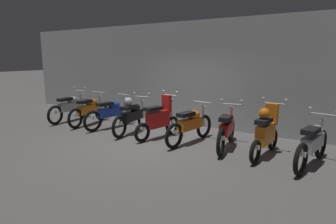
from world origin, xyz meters
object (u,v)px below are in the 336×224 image
at_px(motorbike_slot_1, 89,110).
at_px(motorbike_slot_4, 159,119).
at_px(motorbike_slot_2, 111,113).
at_px(motorbike_slot_0, 70,107).
at_px(motorbike_slot_8, 313,143).
at_px(motorbike_slot_3, 132,115).
at_px(motorbike_slot_7, 266,132).
at_px(motorbike_slot_6, 227,128).
at_px(motorbike_slot_5, 191,124).

xyz_separation_m(motorbike_slot_1, motorbike_slot_4, (2.89, -0.08, 0.04)).
bearing_deg(motorbike_slot_4, motorbike_slot_2, 177.14).
bearing_deg(motorbike_slot_1, motorbike_slot_0, -178.52).
xyz_separation_m(motorbike_slot_2, motorbike_slot_8, (5.77, -0.09, 0.00)).
bearing_deg(motorbike_slot_3, motorbike_slot_2, 175.19).
bearing_deg(motorbike_slot_7, motorbike_slot_6, 173.20).
bearing_deg(motorbike_slot_4, motorbike_slot_5, 4.41).
relative_size(motorbike_slot_5, motorbike_slot_7, 1.16).
relative_size(motorbike_slot_5, motorbike_slot_8, 1.00).
relative_size(motorbike_slot_3, motorbike_slot_5, 1.00).
xyz_separation_m(motorbike_slot_1, motorbike_slot_8, (6.73, -0.07, 0.00)).
height_order(motorbike_slot_2, motorbike_slot_7, motorbike_slot_7).
height_order(motorbike_slot_4, motorbike_slot_6, motorbike_slot_4).
bearing_deg(motorbike_slot_3, motorbike_slot_5, 1.73).
relative_size(motorbike_slot_6, motorbike_slot_8, 1.00).
bearing_deg(motorbike_slot_2, motorbike_slot_5, -0.45).
height_order(motorbike_slot_7, motorbike_slot_8, motorbike_slot_7).
bearing_deg(motorbike_slot_7, motorbike_slot_0, -179.83).
bearing_deg(motorbike_slot_8, motorbike_slot_6, 174.64).
xyz_separation_m(motorbike_slot_5, motorbike_slot_6, (0.95, 0.11, 0.00)).
bearing_deg(motorbike_slot_4, motorbike_slot_1, 178.47).
relative_size(motorbike_slot_2, motorbike_slot_7, 1.15).
bearing_deg(motorbike_slot_0, motorbike_slot_1, 1.48).
distance_m(motorbike_slot_1, motorbike_slot_6, 4.80).
xyz_separation_m(motorbike_slot_0, motorbike_slot_3, (2.88, -0.04, 0.04)).
distance_m(motorbike_slot_0, motorbike_slot_6, 5.76).
bearing_deg(motorbike_slot_5, motorbike_slot_2, 179.55).
xyz_separation_m(motorbike_slot_3, motorbike_slot_6, (2.88, 0.17, -0.04)).
relative_size(motorbike_slot_1, motorbike_slot_3, 1.00).
xyz_separation_m(motorbike_slot_2, motorbike_slot_6, (3.83, 0.09, 0.00)).
xyz_separation_m(motorbike_slot_6, motorbike_slot_7, (0.97, -0.12, 0.08)).
relative_size(motorbike_slot_0, motorbike_slot_4, 1.17).
xyz_separation_m(motorbike_slot_5, motorbike_slot_7, (1.92, -0.00, 0.08)).
bearing_deg(motorbike_slot_1, motorbike_slot_3, -1.83).
bearing_deg(motorbike_slot_7, motorbike_slot_3, -179.15).
relative_size(motorbike_slot_1, motorbike_slot_8, 1.00).
distance_m(motorbike_slot_6, motorbike_slot_8, 1.94).
bearing_deg(motorbike_slot_5, motorbike_slot_7, -0.03).
distance_m(motorbike_slot_2, motorbike_slot_3, 0.96).
distance_m(motorbike_slot_1, motorbike_slot_3, 1.93).
xyz_separation_m(motorbike_slot_1, motorbike_slot_3, (1.92, -0.06, 0.04)).
distance_m(motorbike_slot_2, motorbike_slot_4, 1.93).
relative_size(motorbike_slot_3, motorbike_slot_4, 1.17).
distance_m(motorbike_slot_1, motorbike_slot_4, 2.90).
relative_size(motorbike_slot_2, motorbike_slot_6, 1.00).
bearing_deg(motorbike_slot_0, motorbike_slot_3, -0.73).
xyz_separation_m(motorbike_slot_0, motorbike_slot_7, (6.73, 0.02, 0.08)).
xyz_separation_m(motorbike_slot_0, motorbike_slot_5, (4.81, 0.02, -0.00)).
bearing_deg(motorbike_slot_2, motorbike_slot_4, -2.86).
distance_m(motorbike_slot_7, motorbike_slot_8, 0.97).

